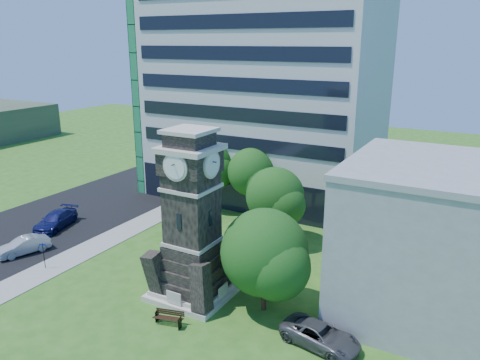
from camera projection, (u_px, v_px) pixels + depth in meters
The scene contains 15 objects.
ground at pixel (145, 296), 33.97m from camera, with size 160.00×160.00×0.00m, color #2A611B.
sidewalk at pixel (100, 244), 42.57m from camera, with size 3.00×70.00×0.06m, color gray.
street at pixel (37, 227), 46.53m from camera, with size 14.00×80.00×0.02m, color black.
clock_tower at pixel (192, 227), 32.74m from camera, with size 5.40×5.40×12.22m.
office_tall at pixel (265, 74), 53.05m from camera, with size 26.20×15.11×28.60m.
office_low at pixel (465, 246), 29.90m from camera, with size 15.20×12.20×10.40m.
car_street_mid at pixel (24, 246), 40.54m from camera, with size 1.51×4.33×1.43m, color #9C9EA3.
car_street_north at pixel (56, 220), 46.14m from camera, with size 2.20×5.42×1.57m, color #11154D.
car_east_lot at pixel (320, 336), 28.22m from camera, with size 2.29×4.97×1.38m, color #494A4E.
park_bench at pixel (169, 317), 30.41m from camera, with size 1.96×0.52×1.01m.
street_sign at pixel (44, 253), 37.65m from camera, with size 0.54×0.05×2.23m.
tree_nw at pixel (210, 166), 50.58m from camera, with size 5.81×5.29×7.66m.
tree_nc at pixel (252, 174), 48.30m from camera, with size 5.52×5.02×7.30m.
tree_ne at pixel (276, 198), 41.91m from camera, with size 5.77×5.25×7.06m.
tree_east at pixel (266, 255), 31.05m from camera, with size 6.49×5.90×7.26m.
Camera 1 is at (20.70, -23.00, 17.76)m, focal length 35.00 mm.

